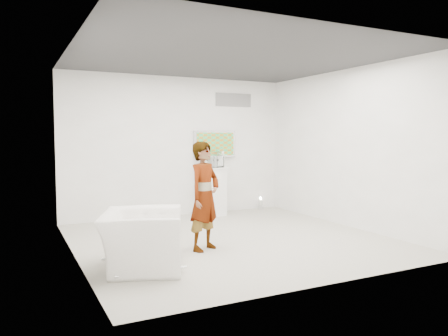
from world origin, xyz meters
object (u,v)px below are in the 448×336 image
(person, at_px, (204,196))
(armchair, at_px, (142,240))
(floor_uplight, at_px, (260,204))
(tv, at_px, (215,144))
(pedestal, at_px, (213,191))

(person, relative_size, armchair, 1.43)
(person, distance_m, floor_uplight, 3.91)
(tv, relative_size, armchair, 0.87)
(armchair, relative_size, pedestal, 1.10)
(armchair, distance_m, floor_uplight, 5.00)
(person, relative_size, pedestal, 1.57)
(armchair, xyz_separation_m, pedestal, (2.45, 3.08, 0.15))
(tv, relative_size, pedestal, 0.95)
(tv, distance_m, floor_uplight, 1.84)
(tv, relative_size, person, 0.61)
(armchair, bearing_deg, person, -45.36)
(pedestal, xyz_separation_m, floor_uplight, (1.33, 0.18, -0.40))
(tv, height_order, armchair, tv)
(pedestal, relative_size, floor_uplight, 4.25)
(person, bearing_deg, armchair, 175.08)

